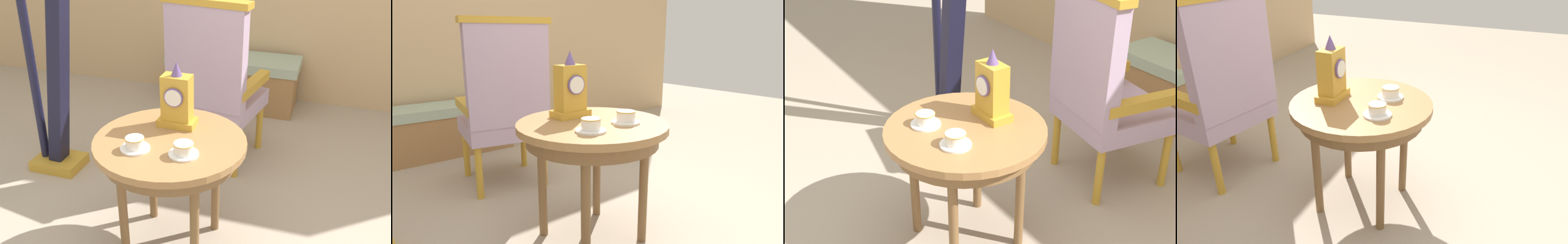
{
  "view_description": "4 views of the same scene",
  "coord_description": "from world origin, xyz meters",
  "views": [
    {
      "loc": [
        0.67,
        -1.72,
        1.67
      ],
      "look_at": [
        0.06,
        0.19,
        0.68
      ],
      "focal_mm": 42.54,
      "sensor_mm": 36.0,
      "label": 1
    },
    {
      "loc": [
        -1.11,
        -1.25,
        1.04
      ],
      "look_at": [
        0.02,
        0.18,
        0.6
      ],
      "focal_mm": 33.4,
      "sensor_mm": 36.0,
      "label": 2
    },
    {
      "loc": [
        1.77,
        -1.05,
        1.81
      ],
      "look_at": [
        -0.05,
        0.17,
        0.62
      ],
      "focal_mm": 50.15,
      "sensor_mm": 36.0,
      "label": 3
    },
    {
      "loc": [
        -1.64,
        -0.65,
        1.38
      ],
      "look_at": [
        0.03,
        0.04,
        0.49
      ],
      "focal_mm": 34.22,
      "sensor_mm": 36.0,
      "label": 4
    }
  ],
  "objects": [
    {
      "name": "armchair",
      "position": [
        -0.07,
        0.96,
        0.59
      ],
      "size": [
        0.62,
        0.62,
        1.14
      ],
      "color": "#B299B7",
      "rests_on": "ground"
    },
    {
      "name": "side_table",
      "position": [
        -0.03,
        0.08,
        0.55
      ],
      "size": [
        0.73,
        0.73,
        0.62
      ],
      "color": "#9E7042",
      "rests_on": "ground"
    },
    {
      "name": "teacup_left",
      "position": [
        -0.15,
        -0.06,
        0.65
      ],
      "size": [
        0.14,
        0.14,
        0.06
      ],
      "color": "white",
      "rests_on": "side_table"
    },
    {
      "name": "harp",
      "position": [
        -1.0,
        0.57,
        0.68
      ],
      "size": [
        0.4,
        0.24,
        1.7
      ],
      "color": "gold",
      "rests_on": "ground"
    },
    {
      "name": "mantel_clock",
      "position": [
        -0.05,
        0.24,
        0.76
      ],
      "size": [
        0.19,
        0.11,
        0.34
      ],
      "color": "gold",
      "rests_on": "side_table"
    },
    {
      "name": "teacup_right",
      "position": [
        0.08,
        -0.04,
        0.65
      ],
      "size": [
        0.14,
        0.14,
        0.06
      ],
      "color": "white",
      "rests_on": "side_table"
    }
  ]
}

